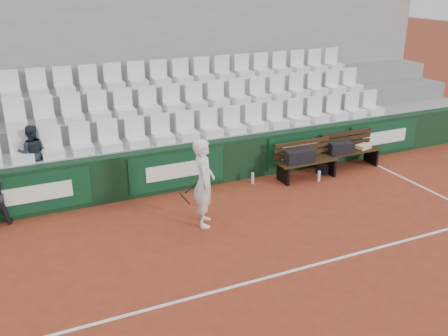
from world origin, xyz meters
TOP-DOWN VIEW (x-y plane):
  - ground at (0.00, 0.00)m, footprint 80.00×80.00m
  - court_baseline at (0.00, 0.00)m, footprint 18.00×0.06m
  - back_barrier at (0.07, 3.99)m, footprint 18.00×0.34m
  - grandstand_tier_front at (0.00, 4.62)m, footprint 18.00×0.95m
  - grandstand_tier_mid at (0.00, 5.58)m, footprint 18.00×0.95m
  - grandstand_tier_back at (0.00, 6.53)m, footprint 18.00×0.95m
  - grandstand_rear_wall at (0.00, 7.15)m, footprint 18.00×0.30m
  - seat_row_front at (0.00, 4.45)m, footprint 11.90×0.44m
  - seat_row_mid at (0.00, 5.40)m, footprint 11.90×0.44m
  - seat_row_back at (0.00, 6.35)m, footprint 11.90×0.44m
  - bench_left at (2.87, 3.32)m, footprint 1.50×0.56m
  - bench_right at (4.29, 3.47)m, footprint 1.50×0.56m
  - sports_bag_left at (2.63, 3.29)m, footprint 0.71×0.35m
  - sports_bag_right at (3.91, 3.43)m, footprint 0.61×0.36m
  - towel at (4.65, 3.47)m, footprint 0.40×0.32m
  - sports_bag_ground at (3.53, 3.45)m, footprint 0.52×0.41m
  - water_bottle_near at (1.54, 3.55)m, footprint 0.07×0.07m
  - water_bottle_far at (3.04, 3.04)m, footprint 0.07×0.07m
  - tennis_player at (-0.25, 2.16)m, footprint 0.80×0.74m
  - spectator_c at (-3.10, 4.50)m, footprint 0.65×0.55m

SIDE VIEW (x-z plane):
  - ground at x=0.00m, z-range 0.00..0.00m
  - court_baseline at x=0.00m, z-range 0.00..0.01m
  - water_bottle_far at x=3.04m, z-range 0.00..0.25m
  - water_bottle_near at x=1.54m, z-range 0.00..0.27m
  - sports_bag_ground at x=3.53m, z-range 0.00..0.28m
  - bench_left at x=2.87m, z-range 0.00..0.45m
  - bench_right at x=4.29m, z-range 0.00..0.45m
  - towel at x=4.65m, z-range 0.45..0.55m
  - grandstand_tier_front at x=0.00m, z-range 0.00..1.00m
  - back_barrier at x=0.07m, z-range 0.00..1.00m
  - sports_bag_right at x=3.91m, z-range 0.45..0.71m
  - sports_bag_left at x=2.63m, z-range 0.45..0.74m
  - grandstand_tier_mid at x=0.00m, z-range 0.00..1.45m
  - tennis_player at x=-0.25m, z-range 0.00..1.74m
  - grandstand_tier_back at x=0.00m, z-range 0.00..1.90m
  - seat_row_front at x=0.00m, z-range 1.00..1.63m
  - spectator_c at x=-3.10m, z-range 1.00..2.18m
  - seat_row_mid at x=0.00m, z-range 1.45..2.08m
  - grandstand_rear_wall at x=0.00m, z-range 0.00..4.40m
  - seat_row_back at x=0.00m, z-range 1.90..2.53m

